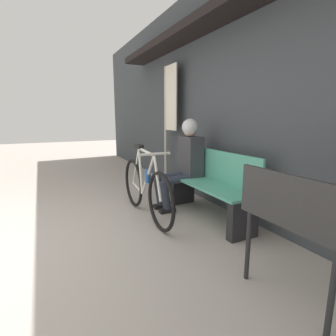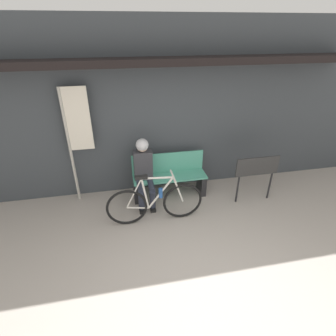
{
  "view_description": "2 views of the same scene",
  "coord_description": "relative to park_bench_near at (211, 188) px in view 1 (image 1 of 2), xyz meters",
  "views": [
    {
      "loc": [
        2.65,
        0.42,
        1.28
      ],
      "look_at": [
        -0.45,
        1.93,
        0.61
      ],
      "focal_mm": 28.0,
      "sensor_mm": 36.0,
      "label": 1
    },
    {
      "loc": [
        -0.89,
        -2.0,
        3.01
      ],
      "look_at": [
        -0.08,
        2.05,
        0.76
      ],
      "focal_mm": 28.0,
      "sensor_mm": 36.0,
      "label": 2
    }
  ],
  "objects": [
    {
      "name": "bicycle",
      "position": [
        -0.39,
        -0.75,
        -0.01
      ],
      "size": [
        1.64,
        0.4,
        0.93
      ],
      "color": "black",
      "rests_on": "ground_plane"
    },
    {
      "name": "storefront_wall",
      "position": [
        0.0,
        0.4,
        1.27
      ],
      "size": [
        12.0,
        0.56,
        3.2
      ],
      "color": "#3D4247",
      "rests_on": "ground_plane"
    },
    {
      "name": "banner_pole",
      "position": [
        -1.62,
        0.2,
        1.01
      ],
      "size": [
        0.45,
        0.05,
        2.16
      ],
      "color": "#B7B2A8",
      "rests_on": "ground_plane"
    },
    {
      "name": "park_bench_near",
      "position": [
        0.0,
        0.0,
        0.0
      ],
      "size": [
        1.41,
        0.42,
        0.85
      ],
      "color": "#51A88E",
      "rests_on": "ground_plane"
    },
    {
      "name": "ground_plane",
      "position": [
        0.0,
        -2.33,
        -0.39
      ],
      "size": [
        24.0,
        24.0,
        0.0
      ],
      "primitive_type": "plane",
      "color": "#ADA399"
    },
    {
      "name": "signboard",
      "position": [
        1.55,
        -0.5,
        0.29
      ],
      "size": [
        0.83,
        0.04,
        0.92
      ],
      "color": "#232326",
      "rests_on": "ground_plane"
    },
    {
      "name": "person_seated",
      "position": [
        -0.5,
        -0.11,
        0.33
      ],
      "size": [
        0.34,
        0.64,
        1.26
      ],
      "color": "#2D3342",
      "rests_on": "ground_plane"
    }
  ]
}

